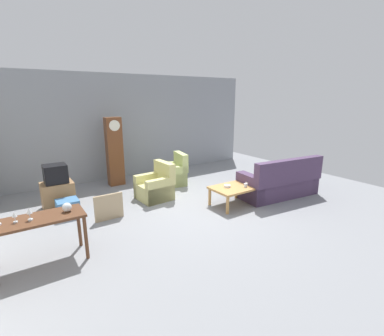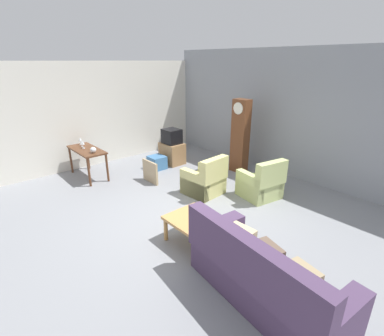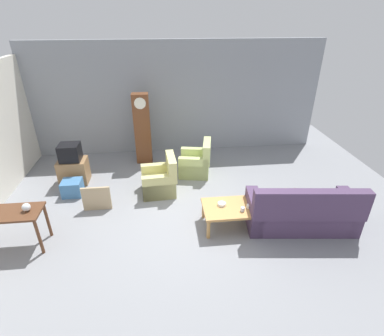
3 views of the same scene
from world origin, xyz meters
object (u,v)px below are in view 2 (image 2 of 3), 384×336
Objects in this scene: couch_floral at (262,278)px; framed_picture_leaning at (150,172)px; cup_blue_rimmed at (200,227)px; wine_glass_mid at (82,143)px; coffee_table_wood at (197,223)px; tv_stand_cabinet at (172,153)px; grandfather_clock at (240,136)px; console_table_dark at (87,153)px; armchair_olive_far at (261,185)px; tv_crt at (172,136)px; armchair_olive_near at (205,181)px; glass_dome_cloche at (93,150)px; wine_glass_short at (83,144)px; wine_glass_tall at (80,140)px; bowl_white_stacked at (196,214)px; cup_white_porcelain at (211,229)px; storage_box_blue at (157,162)px.

couch_floral is 3.64× the size of framed_picture_leaning.
wine_glass_mid reaches higher than cup_blue_rimmed.
coffee_table_wood is 4.06m from tv_stand_cabinet.
console_table_dark is at bearing -125.14° from grandfather_clock.
armchair_olive_far is 3.15m from tv_crt.
armchair_olive_near is 1.35× the size of tv_stand_cabinet.
tv_crt is (0.00, 0.00, 0.52)m from tv_stand_cabinet.
glass_dome_cloche is at bearing 0.54° from wine_glass_mid.
couch_floral is 1.68× the size of console_table_dark.
glass_dome_cloche is at bearing -94.35° from tv_crt.
tv_crt is at bearing 73.56° from wine_glass_short.
armchair_olive_near reaches higher than console_table_dark.
tv_stand_cabinet is 2.56m from wine_glass_tall.
couch_floral is 13.57× the size of bowl_white_stacked.
couch_floral is 4.55× the size of tv_crt.
framed_picture_leaning is 7.78× the size of cup_white_porcelain.
armchair_olive_near is at bearing -18.38° from tv_stand_cabinet.
cup_white_porcelain is at bearing -56.27° from grandfather_clock.
grandfather_clock is 3.87m from cup_white_porcelain.
grandfather_clock is (-1.73, 3.13, 0.60)m from coffee_table_wood.
grandfather_clock is 13.51× the size of glass_dome_cloche.
grandfather_clock is at bearing 67.36° from framed_picture_leaning.
armchair_olive_near is at bearing -18.38° from tv_crt.
wine_glass_short is at bearing -144.43° from framed_picture_leaning.
tv_crt reaches higher than wine_glass_tall.
armchair_olive_near is 0.47× the size of grandfather_clock.
console_table_dark is at bearing -178.80° from cup_white_porcelain.
cup_blue_rimmed is (2.94, -1.01, 0.22)m from framed_picture_leaning.
couch_floral reaches higher than coffee_table_wood.
cup_blue_rimmed is at bearing -0.07° from wine_glass_mid.
cup_white_porcelain is (0.74, -2.30, 0.18)m from armchair_olive_far.
grandfather_clock is 4.28m from wine_glass_tall.
storage_box_blue is 1.82m from glass_dome_cloche.
coffee_table_wood is 3.65m from glass_dome_cloche.
cup_blue_rimmed is at bearing -33.43° from bowl_white_stacked.
framed_picture_leaning is 1.36× the size of storage_box_blue.
tv_stand_cabinet is 3.47× the size of wine_glass_short.
tv_stand_cabinet is (0.59, 2.30, -0.35)m from console_table_dark.
armchair_olive_far is at bearing 1.82° from tv_stand_cabinet.
armchair_olive_far is 2.18m from bowl_white_stacked.
glass_dome_cloche is at bearing 1.45° from console_table_dark.
console_table_dark is at bearing -176.60° from bowl_white_stacked.
wine_glass_mid is at bearing -178.92° from cup_white_porcelain.
wine_glass_mid is (-0.70, -0.01, 0.03)m from glass_dome_cloche.
grandfather_clock is at bearing 118.13° from bowl_white_stacked.
wine_glass_short is (0.39, -0.08, -0.01)m from wine_glass_tall.
cup_white_porcelain is 4.94m from wine_glass_tall.
storage_box_blue is (0.09, -0.61, -0.12)m from tv_stand_cabinet.
wine_glass_short is at bearing -161.62° from console_table_dark.
armchair_olive_far is 2.09× the size of storage_box_blue.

